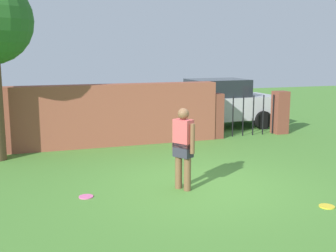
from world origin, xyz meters
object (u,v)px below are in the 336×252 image
Objects in this scene: person at (183,145)px; frisbee_yellow at (327,206)px; car at (217,103)px; frisbee_pink at (86,197)px.

person is 2.82m from frisbee_yellow.
person is at bearing 139.86° from frisbee_yellow.
person is 0.38× the size of car.
car reaches higher than frisbee_yellow.
car reaches higher than frisbee_pink.
person is 7.11m from car.
car is at bearing 78.60° from frisbee_yellow.
frisbee_pink is at bearing 46.70° from car.
car is at bearing 47.25° from frisbee_pink.
person is at bearing -4.65° from frisbee_pink.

